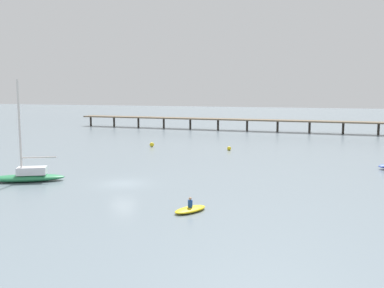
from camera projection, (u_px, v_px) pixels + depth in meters
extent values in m
plane|color=slate|center=(123.00, 184.00, 42.29)|extent=(400.00, 400.00, 0.00)
cube|color=brown|center=(247.00, 120.00, 97.90)|extent=(85.54, 4.46, 0.30)
cylinder|color=#38332D|center=(91.00, 121.00, 111.98)|extent=(0.50, 0.50, 2.36)
cylinder|color=#38332D|center=(114.00, 122.00, 109.66)|extent=(0.50, 0.50, 2.36)
cylinder|color=#38332D|center=(138.00, 123.00, 107.34)|extent=(0.50, 0.50, 2.36)
cylinder|color=#38332D|center=(164.00, 123.00, 105.02)|extent=(0.50, 0.50, 2.36)
cylinder|color=#38332D|center=(190.00, 124.00, 102.71)|extent=(0.50, 0.50, 2.36)
cylinder|color=#38332D|center=(218.00, 125.00, 100.39)|extent=(0.50, 0.50, 2.36)
cylinder|color=#38332D|center=(247.00, 126.00, 98.07)|extent=(0.50, 0.50, 2.36)
cylinder|color=#38332D|center=(278.00, 126.00, 95.75)|extent=(0.50, 0.50, 2.36)
cylinder|color=#38332D|center=(310.00, 127.00, 93.43)|extent=(0.50, 0.50, 2.36)
cylinder|color=#38332D|center=(343.00, 128.00, 91.11)|extent=(0.50, 0.50, 2.36)
cylinder|color=#38332D|center=(378.00, 129.00, 88.79)|extent=(0.50, 0.50, 2.36)
ellipsoid|color=#287F4C|center=(26.00, 178.00, 43.34)|extent=(7.70, 5.50, 0.70)
cube|color=silver|center=(32.00, 171.00, 43.35)|extent=(3.19, 2.65, 0.75)
cylinder|color=silver|center=(20.00, 128.00, 42.64)|extent=(0.21, 0.21, 9.60)
cylinder|color=silver|center=(39.00, 157.00, 43.30)|extent=(3.10, 1.79, 0.17)
ellipsoid|color=yellow|center=(190.00, 209.00, 32.52)|extent=(2.52, 3.22, 0.35)
cylinder|color=navy|center=(190.00, 204.00, 32.46)|extent=(0.48, 0.48, 0.55)
sphere|color=tan|center=(190.00, 199.00, 32.41)|extent=(0.24, 0.24, 0.24)
sphere|color=yellow|center=(229.00, 148.00, 65.80)|extent=(0.62, 0.62, 0.62)
sphere|color=yellow|center=(152.00, 145.00, 70.06)|extent=(0.72, 0.72, 0.72)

